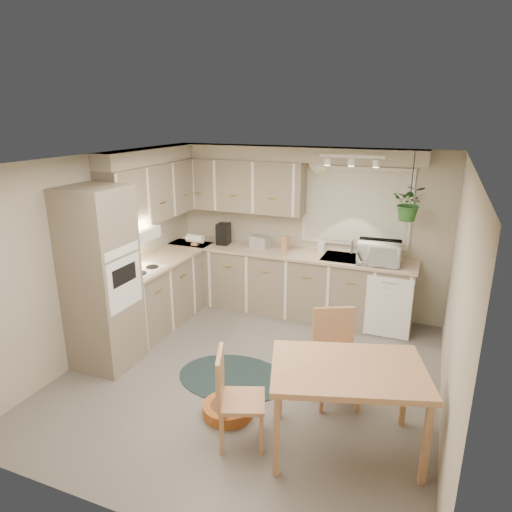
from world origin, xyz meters
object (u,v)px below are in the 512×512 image
microwave (379,250)px  pet_bed (228,409)px  chair_back (337,360)px  braided_rug (233,377)px  chair_left (242,398)px  dining_table (346,408)px

microwave → pet_bed: bearing=-117.1°
chair_back → braided_rug: 1.24m
braided_rug → pet_bed: pet_bed is taller
chair_back → braided_rug: chair_back is taller
chair_left → microwave: (0.77, 2.74, 0.68)m
pet_bed → microwave: bearing=66.8°
dining_table → braided_rug: 1.57m
braided_rug → pet_bed: (0.22, -0.61, 0.05)m
dining_table → microwave: 2.59m
dining_table → pet_bed: bearing=178.1°
dining_table → chair_back: chair_back is taller
braided_rug → microwave: size_ratio=2.30×
chair_back → pet_bed: 1.19m
chair_left → chair_back: 1.11m
chair_left → pet_bed: chair_left is taller
chair_left → braided_rug: size_ratio=0.70×
dining_table → pet_bed: dining_table is taller
chair_back → braided_rug: bearing=-25.9°
braided_rug → microwave: 2.50m
dining_table → chair_left: (-0.87, -0.26, 0.04)m
dining_table → braided_rug: (-1.37, 0.65, -0.40)m
chair_back → microwave: 1.94m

